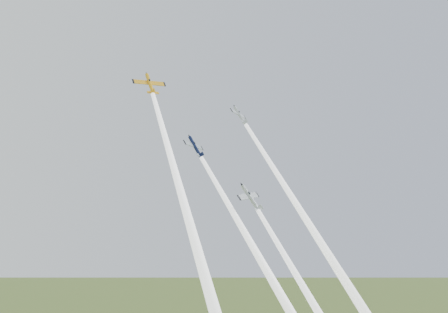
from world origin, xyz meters
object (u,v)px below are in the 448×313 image
at_px(plane_yellow, 150,84).
at_px(plane_silver_right, 240,115).
at_px(plane_silver_low, 250,198).
at_px(plane_navy, 195,147).

relative_size(plane_yellow, plane_silver_right, 1.10).
bearing_deg(plane_silver_right, plane_silver_low, -143.42).
bearing_deg(plane_silver_low, plane_navy, 92.41).
bearing_deg(plane_navy, plane_yellow, 160.25).
bearing_deg(plane_silver_right, plane_navy, 166.39).
height_order(plane_navy, plane_silver_low, plane_navy).
relative_size(plane_silver_right, plane_silver_low, 0.85).
bearing_deg(plane_navy, plane_silver_low, -89.01).
xyz_separation_m(plane_navy, plane_silver_right, (15.11, 1.91, 9.87)).
bearing_deg(plane_silver_low, plane_yellow, 124.30).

